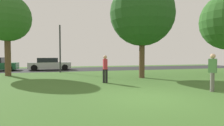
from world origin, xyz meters
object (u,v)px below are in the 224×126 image
person_thrower (213,71)px  person_bystander (105,68)px  oak_tree_right (142,14)px  parked_car_silver (50,64)px  birch_tree_lone (7,18)px  street_lamp_post (60,49)px

person_thrower → person_bystander: 5.58m
oak_tree_right → parked_car_silver: size_ratio=1.56×
birch_tree_lone → oak_tree_right: 10.53m
birch_tree_lone → person_bystander: birch_tree_lone is taller
person_bystander → parked_car_silver: person_bystander is taller
oak_tree_right → street_lamp_post: (-5.64, 6.08, -2.35)m
oak_tree_right → person_bystander: size_ratio=4.27×
person_bystander → oak_tree_right: bearing=-57.5°
birch_tree_lone → street_lamp_post: birch_tree_lone is taller
birch_tree_lone → person_thrower: birch_tree_lone is taller
oak_tree_right → person_bystander: bearing=-150.6°
person_thrower → street_lamp_post: (-6.44, 11.78, 1.31)m
oak_tree_right → parked_car_silver: oak_tree_right is taller
parked_car_silver → street_lamp_post: (1.10, -3.49, 1.62)m
oak_tree_right → birch_tree_lone: bearing=156.7°
oak_tree_right → person_bystander: (-3.18, -1.79, -3.71)m
person_thrower → street_lamp_post: street_lamp_post is taller
person_thrower → person_bystander: person_thrower is taller
person_bystander → street_lamp_post: bearing=20.5°
person_thrower → birch_tree_lone: bearing=-167.5°
oak_tree_right → street_lamp_post: oak_tree_right is taller
oak_tree_right → person_bystander: 5.21m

